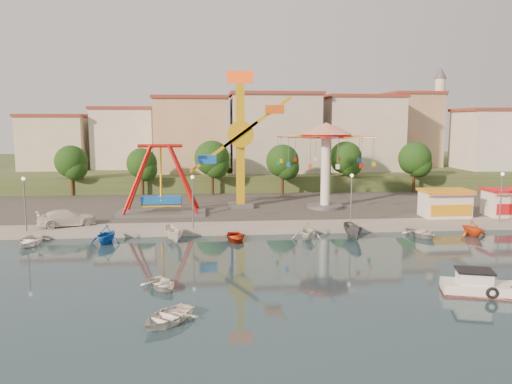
{
  "coord_description": "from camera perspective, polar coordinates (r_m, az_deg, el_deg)",
  "views": [
    {
      "loc": [
        -6.17,
        -35.96,
        11.03
      ],
      "look_at": [
        -1.64,
        14.0,
        4.0
      ],
      "focal_mm": 35.0,
      "sensor_mm": 36.0,
      "label": 1
    }
  ],
  "objects": [
    {
      "name": "booth_mid",
      "position": [
        62.74,
        26.92,
        -1.02
      ],
      "size": [
        5.4,
        3.78,
        3.08
      ],
      "color": "white",
      "rests_on": "quay_deck"
    },
    {
      "name": "minaret",
      "position": [
        99.36,
        20.16,
        8.37
      ],
      "size": [
        2.8,
        2.8,
        18.0
      ],
      "color": "silver",
      "rests_on": "hill_terrace"
    },
    {
      "name": "tree_1",
      "position": [
        73.1,
        -12.91,
        3.2
      ],
      "size": [
        4.35,
        4.35,
        6.8
      ],
      "color": "#382314",
      "rests_on": "quay_deck"
    },
    {
      "name": "building_3",
      "position": [
        85.64,
        2.74,
        5.67
      ],
      "size": [
        12.59,
        10.5,
        9.2
      ],
      "primitive_type": "cube",
      "color": "beige",
      "rests_on": "hill_terrace"
    },
    {
      "name": "quay_deck",
      "position": [
        98.74,
        -1.57,
        1.74
      ],
      "size": [
        200.0,
        100.0,
        0.6
      ],
      "primitive_type": "cube",
      "color": "#9E998E",
      "rests_on": "ground"
    },
    {
      "name": "lamp_post_1",
      "position": [
        49.63,
        -7.23,
        -1.28
      ],
      "size": [
        0.14,
        0.14,
        5.0
      ],
      "primitive_type": "cylinder",
      "color": "#59595E",
      "rests_on": "quay_deck"
    },
    {
      "name": "moored_boat_0",
      "position": [
        49.78,
        -24.46,
        -5.08
      ],
      "size": [
        2.87,
        3.96,
        0.81
      ],
      "primitive_type": "imported",
      "rotation": [
        0.0,
        0.0,
        -0.02
      ],
      "color": "white",
      "rests_on": "ground"
    },
    {
      "name": "building_4",
      "position": [
        91.77,
        10.84,
        5.71
      ],
      "size": [
        10.75,
        9.23,
        9.24
      ],
      "primitive_type": "cube",
      "color": "beige",
      "rests_on": "hill_terrace"
    },
    {
      "name": "ground",
      "position": [
        38.11,
        4.41,
        -8.87
      ],
      "size": [
        200.0,
        200.0,
        0.0
      ],
      "primitive_type": "plane",
      "color": "#122A32",
      "rests_on": "ground"
    },
    {
      "name": "lamp_post_3",
      "position": [
        58.05,
        26.2,
        -0.7
      ],
      "size": [
        0.14,
        0.14,
        5.0
      ],
      "primitive_type": "cylinder",
      "color": "#59595E",
      "rests_on": "quay_deck"
    },
    {
      "name": "booth_left",
      "position": [
        59.12,
        20.78,
        -1.17
      ],
      "size": [
        5.4,
        3.78,
        3.08
      ],
      "color": "white",
      "rests_on": "quay_deck"
    },
    {
      "name": "moored_boat_3",
      "position": [
        47.03,
        -2.39,
        -5.14
      ],
      "size": [
        2.84,
        3.74,
        0.73
      ],
      "primitive_type": "imported",
      "rotation": [
        0.0,
        0.0,
        0.1
      ],
      "color": "#AE280D",
      "rests_on": "ground"
    },
    {
      "name": "moored_boat_6",
      "position": [
        51.19,
        18.42,
        -4.43
      ],
      "size": [
        3.6,
        4.39,
        0.79
      ],
      "primitive_type": "imported",
      "rotation": [
        0.0,
        0.0,
        0.25
      ],
      "color": "silver",
      "rests_on": "ground"
    },
    {
      "name": "building_2",
      "position": [
        87.97,
        -6.53,
        6.35
      ],
      "size": [
        11.95,
        9.28,
        11.23
      ],
      "primitive_type": "cube",
      "color": "tan",
      "rests_on": "hill_terrace"
    },
    {
      "name": "kamikaze_tower",
      "position": [
        60.7,
        -1.4,
        5.49
      ],
      "size": [
        8.29,
        3.1,
        16.5
      ],
      "color": "#59595E",
      "rests_on": "quay_deck"
    },
    {
      "name": "moored_boat_5",
      "position": [
        48.81,
        11.03,
        -4.38
      ],
      "size": [
        1.44,
        3.68,
        1.41
      ],
      "primitive_type": "imported",
      "rotation": [
        0.0,
        0.0,
        0.02
      ],
      "color": "#515255",
      "rests_on": "ground"
    },
    {
      "name": "van",
      "position": [
        54.06,
        -20.8,
        -2.78
      ],
      "size": [
        6.16,
        4.33,
        1.65
      ],
      "primitive_type": "imported",
      "rotation": [
        0.0,
        0.0,
        1.97
      ],
      "color": "silver",
      "rests_on": "quay_deck"
    },
    {
      "name": "tree_2",
      "position": [
        71.95,
        -5.04,
        3.87
      ],
      "size": [
        5.02,
        5.02,
        7.85
      ],
      "color": "#382314",
      "rests_on": "quay_deck"
    },
    {
      "name": "lamp_post_2",
      "position": [
        51.58,
        10.83,
        -1.01
      ],
      "size": [
        0.14,
        0.14,
        5.0
      ],
      "primitive_type": "cylinder",
      "color": "#59595E",
      "rests_on": "quay_deck"
    },
    {
      "name": "tree_0",
      "position": [
        75.78,
        -20.37,
        3.27
      ],
      "size": [
        4.6,
        4.6,
        7.19
      ],
      "color": "#382314",
      "rests_on": "quay_deck"
    },
    {
      "name": "tree_4",
      "position": [
        76.22,
        10.2,
        3.88
      ],
      "size": [
        4.86,
        4.86,
        7.6
      ],
      "color": "#382314",
      "rests_on": "quay_deck"
    },
    {
      "name": "moored_boat_1",
      "position": [
        47.86,
        -16.77,
        -4.64
      ],
      "size": [
        3.53,
        3.84,
        1.71
      ],
      "primitive_type": "imported",
      "rotation": [
        0.0,
        0.0,
        -0.25
      ],
      "color": "blue",
      "rests_on": "ground"
    },
    {
      "name": "building_6",
      "position": [
        98.56,
        25.68,
        6.12
      ],
      "size": [
        8.23,
        8.98,
        12.36
      ],
      "primitive_type": "cube",
      "color": "silver",
      "rests_on": "hill_terrace"
    },
    {
      "name": "cabin_motorboat",
      "position": [
        35.77,
        24.38,
        -9.91
      ],
      "size": [
        5.44,
        3.31,
        1.8
      ],
      "rotation": [
        0.0,
        0.0,
        -0.29
      ],
      "color": "white",
      "rests_on": "ground"
    },
    {
      "name": "lamp_post_0",
      "position": [
        52.7,
        -24.89,
        -1.42
      ],
      "size": [
        0.14,
        0.14,
        5.0
      ],
      "primitive_type": "cylinder",
      "color": "#59595E",
      "rests_on": "quay_deck"
    },
    {
      "name": "building_1",
      "position": [
        88.72,
        -15.08,
        5.31
      ],
      "size": [
        12.33,
        9.01,
        8.63
      ],
      "primitive_type": "cube",
      "color": "silver",
      "rests_on": "hill_terrace"
    },
    {
      "name": "wave_swinger",
      "position": [
        60.92,
        7.99,
        5.23
      ],
      "size": [
        11.6,
        11.6,
        10.4
      ],
      "color": "#59595E",
      "rests_on": "quay_deck"
    },
    {
      "name": "asphalt_pad",
      "position": [
        67.06,
        0.16,
        -0.97
      ],
      "size": [
        90.0,
        28.0,
        0.01
      ],
      "primitive_type": "cube",
      "color": "#4C4944",
      "rests_on": "quay_deck"
    },
    {
      "name": "hill_terrace",
      "position": [
        103.58,
        -1.75,
        2.69
      ],
      "size": [
        200.0,
        60.0,
        3.0
      ],
      "primitive_type": "cube",
      "color": "#384C26",
      "rests_on": "ground"
    },
    {
      "name": "tree_5",
      "position": [
        77.78,
        17.69,
        3.68
      ],
      "size": [
        4.83,
        4.83,
        7.54
      ],
      "color": "#382314",
      "rests_on": "quay_deck"
    },
    {
      "name": "rowboat_b",
      "position": [
        28.84,
        -10.14,
        -13.82
      ],
      "size": [
        4.3,
        4.52,
        0.76
      ],
      "primitive_type": "imported",
      "rotation": [
        0.0,
        0.0,
        -0.63
      ],
      "color": "white",
      "rests_on": "ground"
    },
    {
      "name": "moored_boat_7",
      "position": [
        53.37,
        23.52,
        -3.76
      ],
      "size": [
        3.14,
        3.45,
        1.57
      ],
      "primitive_type": "imported",
      "rotation": [
        0.0,
        0.0,
        0.21
      ],
      "color": "#EB4D14",
      "rests_on": "ground"
    },
    {
      "name": "pirate_ship_ride",
      "position": [
        57.75,
        -10.81,
        1.24
      ],
      "size": [
        10.0,
        5.0,
        8.0
      ],
      "color": "#59595E",
      "rests_on": "quay_deck"
    },
    {
      "name": "rowboat_a",
      "position": [
        34.49,
        -10.74,
        -10.25
      ],
      "size": [
        3.45,
        3.8,
        0.64
      ],
      "primitive_type": "imported",
      "rotation": [
        0.0,
        0.0,
        0.51
      ],
      "color": "white",
      "rests_on": "ground"
    },
    {
      "name": "moored_boat_4",
      "position": [
        47.74,
        5.87,
        -4.37
      ],
      "size": [
        3.5,
        3.82,
        1.71
      ],
      "primitive_type": "imported",
      "rotation": [
        0.0,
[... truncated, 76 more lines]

